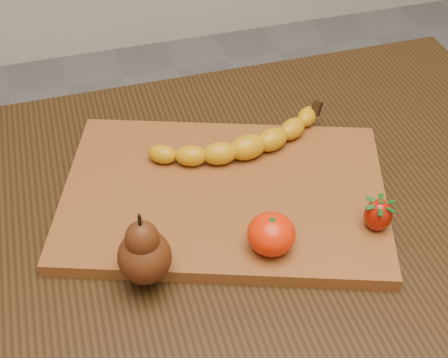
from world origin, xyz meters
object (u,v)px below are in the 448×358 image
object	(u,v)px
pear	(143,247)
table	(242,257)
cutting_board	(224,194)
mandarin	(271,234)

from	to	relation	value
pear	table	bearing A→B (deg)	29.92
cutting_board	pear	world-z (taller)	pear
pear	mandarin	xyz separation A→B (m)	(0.16, -0.00, -0.03)
table	mandarin	xyz separation A→B (m)	(0.01, -0.09, 0.14)
pear	mandarin	bearing A→B (deg)	-0.78
table	mandarin	bearing A→B (deg)	-84.81
table	cutting_board	world-z (taller)	cutting_board
table	cutting_board	distance (m)	0.11
cutting_board	pear	xyz separation A→B (m)	(-0.13, -0.12, 0.06)
cutting_board	mandarin	xyz separation A→B (m)	(0.03, -0.12, 0.04)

